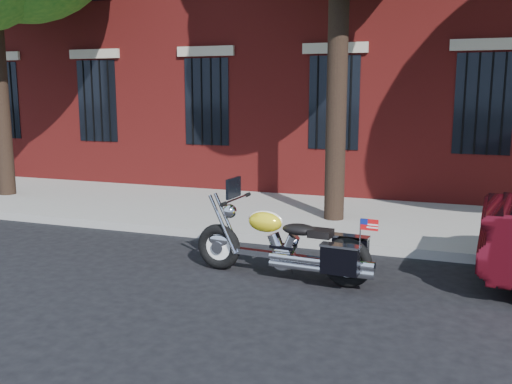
% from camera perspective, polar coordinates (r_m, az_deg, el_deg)
% --- Properties ---
extents(ground, '(120.00, 120.00, 0.00)m').
position_cam_1_polar(ground, '(8.03, -0.12, -7.80)').
color(ground, black).
rests_on(ground, ground).
extents(curb, '(40.00, 0.16, 0.15)m').
position_cam_1_polar(curb, '(9.27, 2.77, -4.86)').
color(curb, gray).
rests_on(curb, ground).
extents(sidewalk, '(40.00, 3.60, 0.15)m').
position_cam_1_polar(sidewalk, '(11.03, 5.61, -2.46)').
color(sidewalk, gray).
rests_on(sidewalk, ground).
extents(motorcycle, '(2.56, 0.84, 1.31)m').
position_cam_1_polar(motorcycle, '(7.53, 3.34, -5.53)').
color(motorcycle, black).
rests_on(motorcycle, ground).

